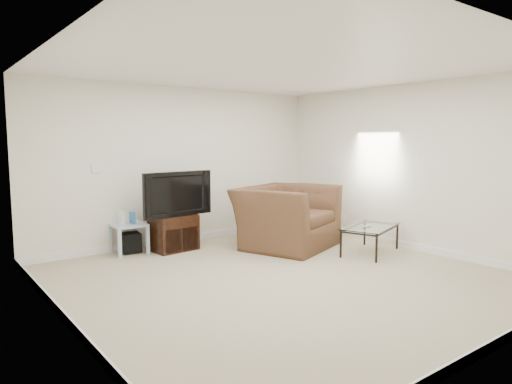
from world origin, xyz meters
TOP-DOWN VIEW (x-y plane):
  - floor at (0.00, 0.00)m, footprint 5.00×5.00m
  - ceiling at (0.00, 0.00)m, footprint 5.00×5.00m
  - wall_back at (0.00, 2.50)m, footprint 5.00×0.02m
  - wall_left at (-2.50, 0.00)m, footprint 0.02×5.00m
  - wall_right at (2.50, 0.00)m, footprint 0.02×5.00m
  - plate_back at (-1.40, 2.49)m, footprint 0.12×0.02m
  - plate_right_switch at (2.49, 1.60)m, footprint 0.02×0.09m
  - plate_right_outlet at (2.49, 1.30)m, footprint 0.02×0.08m
  - tv_stand at (-0.41, 2.05)m, footprint 0.68×0.50m
  - dvd_player at (-0.41, 2.01)m, footprint 0.41×0.31m
  - television at (-0.41, 2.02)m, footprint 1.09×0.33m
  - side_table at (-1.03, 2.28)m, footprint 0.48×0.48m
  - subwoofer at (-1.00, 2.30)m, footprint 0.31×0.31m
  - game_console at (-1.14, 2.27)m, footprint 0.05×0.15m
  - game_case at (-0.97, 2.26)m, footprint 0.05×0.13m
  - recliner at (1.10, 1.20)m, footprint 1.69×1.39m
  - coffee_table at (1.80, 0.14)m, footprint 1.17×0.90m
  - remote at (1.68, 0.11)m, footprint 0.17×0.06m

SIDE VIEW (x-z plane):
  - floor at x=0.00m, z-range 0.00..0.00m
  - subwoofer at x=-1.00m, z-range 0.02..0.29m
  - coffee_table at x=1.80m, z-range 0.00..0.41m
  - side_table at x=-1.03m, z-range 0.00..0.44m
  - tv_stand at x=-0.41m, z-range 0.00..0.54m
  - plate_right_outlet at x=2.49m, z-range 0.24..0.36m
  - remote at x=1.68m, z-range 0.41..0.43m
  - dvd_player at x=-0.41m, z-range 0.42..0.48m
  - game_case at x=-0.97m, z-range 0.44..0.62m
  - game_console at x=-1.14m, z-range 0.44..0.64m
  - recliner at x=1.10m, z-range 0.00..1.27m
  - television at x=-0.41m, z-range 0.54..1.20m
  - wall_back at x=0.00m, z-range 0.00..2.50m
  - wall_left at x=-2.50m, z-range 0.00..2.50m
  - wall_right at x=2.50m, z-range 0.00..2.50m
  - plate_back at x=-1.40m, z-range 1.19..1.31m
  - plate_right_switch at x=2.49m, z-range 1.19..1.31m
  - ceiling at x=0.00m, z-range 2.50..2.50m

